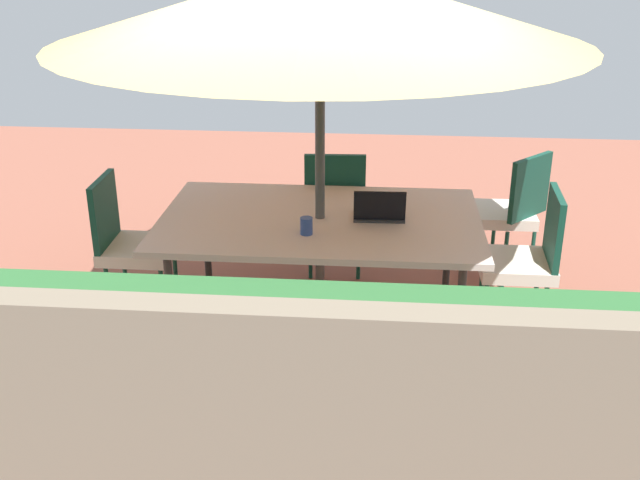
# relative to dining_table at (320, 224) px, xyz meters

# --- Properties ---
(ground_plane) EXTENTS (10.00, 10.00, 0.02)m
(ground_plane) POSITION_rel_dining_table_xyz_m (0.00, 0.00, -0.73)
(ground_plane) COLOR #935442
(dining_table) EXTENTS (2.02, 1.27, 0.77)m
(dining_table) POSITION_rel_dining_table_xyz_m (0.00, 0.00, 0.00)
(dining_table) COLOR silver
(dining_table) RESTS_ON ground_plane
(patio_umbrella) EXTENTS (3.11, 3.11, 2.30)m
(patio_umbrella) POSITION_rel_dining_table_xyz_m (0.00, 0.00, 1.34)
(patio_umbrella) COLOR #4C4C4C
(patio_umbrella) RESTS_ON ground_plane
(chair_east) EXTENTS (0.47, 0.46, 0.98)m
(chair_east) POSITION_rel_dining_table_xyz_m (1.27, -0.03, -0.17)
(chair_east) COLOR silver
(chair_east) RESTS_ON ground_plane
(chair_south) EXTENTS (0.46, 0.47, 0.98)m
(chair_south) POSITION_rel_dining_table_xyz_m (-0.04, -0.84, -0.17)
(chair_south) COLOR silver
(chair_south) RESTS_ON ground_plane
(chair_southwest) EXTENTS (0.59, 0.59, 0.98)m
(chair_southwest) POSITION_rel_dining_table_xyz_m (-1.33, -0.86, -0.17)
(chair_southwest) COLOR silver
(chair_southwest) RESTS_ON ground_plane
(chair_west) EXTENTS (0.47, 0.46, 0.98)m
(chair_west) POSITION_rel_dining_table_xyz_m (-1.30, 0.00, -0.17)
(chair_west) COLOR silver
(chair_west) RESTS_ON ground_plane
(laptop) EXTENTS (0.33, 0.25, 0.21)m
(laptop) POSITION_rel_dining_table_xyz_m (-0.37, -0.00, 0.09)
(laptop) COLOR #2D2D33
(laptop) RESTS_ON dining_table
(cup) EXTENTS (0.07, 0.07, 0.10)m
(cup) POSITION_rel_dining_table_xyz_m (0.06, 0.28, 0.10)
(cup) COLOR #334C99
(cup) RESTS_ON dining_table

